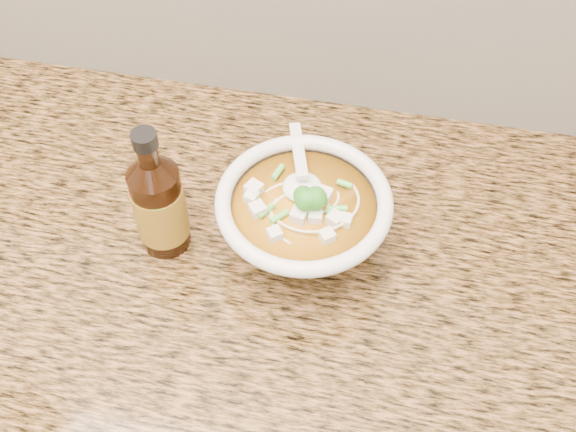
# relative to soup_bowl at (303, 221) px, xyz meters

# --- Properties ---
(cabinet) EXTENTS (4.00, 0.65, 0.86)m
(cabinet) POSITION_rel_soup_bowl_xyz_m (-0.25, -0.03, -0.52)
(cabinet) COLOR #371F10
(cabinet) RESTS_ON ground
(counter_slab) EXTENTS (4.00, 0.68, 0.04)m
(counter_slab) POSITION_rel_soup_bowl_xyz_m (-0.25, -0.03, -0.07)
(counter_slab) COLOR brown
(counter_slab) RESTS_ON cabinet
(soup_bowl) EXTENTS (0.22, 0.25, 0.12)m
(soup_bowl) POSITION_rel_soup_bowl_xyz_m (0.00, 0.00, 0.00)
(soup_bowl) COLOR silver
(soup_bowl) RESTS_ON counter_slab
(hot_sauce_bottle) EXTENTS (0.09, 0.09, 0.20)m
(hot_sauce_bottle) POSITION_rel_soup_bowl_xyz_m (-0.18, -0.03, 0.02)
(hot_sauce_bottle) COLOR #341707
(hot_sauce_bottle) RESTS_ON counter_slab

